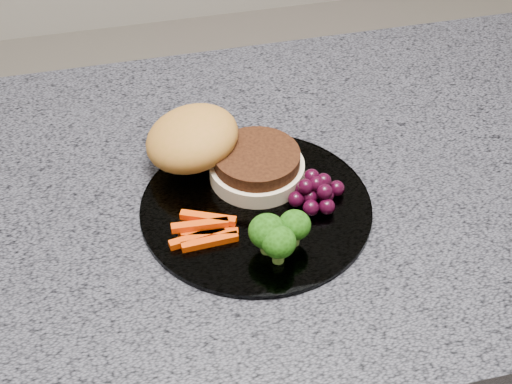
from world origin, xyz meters
TOP-DOWN VIEW (x-y plane):
  - countertop at (0.00, 0.00)m, footprint 1.20×0.60m
  - plate at (-0.06, -0.04)m, footprint 0.26×0.26m
  - burger at (-0.09, 0.03)m, footprint 0.21×0.19m
  - carrot_sticks at (-0.12, -0.07)m, footprint 0.08×0.05m
  - broccoli at (-0.05, -0.11)m, footprint 0.07×0.06m
  - grape_bunch at (0.01, -0.04)m, footprint 0.07×0.06m

SIDE VIEW (x-z plane):
  - countertop at x=0.00m, z-range 0.86..0.90m
  - plate at x=-0.06m, z-range 0.90..0.91m
  - carrot_sticks at x=-0.12m, z-range 0.90..0.92m
  - grape_bunch at x=0.01m, z-range 0.90..0.94m
  - burger at x=-0.09m, z-range 0.90..0.96m
  - broccoli at x=-0.05m, z-range 0.91..0.96m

